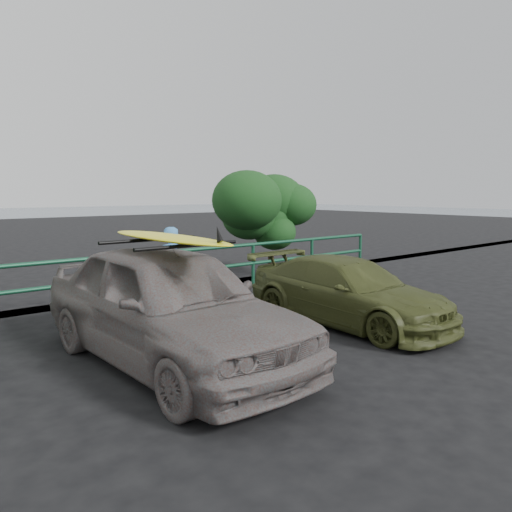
{
  "coord_description": "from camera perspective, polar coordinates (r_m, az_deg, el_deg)",
  "views": [
    {
      "loc": [
        -4.44,
        -4.07,
        2.26
      ],
      "look_at": [
        0.81,
        2.25,
        1.18
      ],
      "focal_mm": 35.0,
      "sensor_mm": 36.0,
      "label": 1
    }
  ],
  "objects": [
    {
      "name": "guardrail",
      "position": [
        10.25,
        -13.43,
        -2.52
      ],
      "size": [
        14.0,
        0.08,
        1.04
      ],
      "primitive_type": null,
      "color": "#13432C",
      "rests_on": "ground"
    },
    {
      "name": "man",
      "position": [
        9.55,
        -9.88,
        -1.47
      ],
      "size": [
        0.69,
        0.59,
        1.59
      ],
      "primitive_type": "imported",
      "rotation": [
        0.0,
        0.0,
        3.58
      ],
      "color": "#4285C7",
      "rests_on": "ground"
    },
    {
      "name": "olive_vehicle",
      "position": [
        8.66,
        10.47,
        -3.99
      ],
      "size": [
        1.61,
        3.87,
        1.12
      ],
      "primitive_type": "imported",
      "rotation": [
        0.0,
        0.0,
        0.01
      ],
      "color": "#424920",
      "rests_on": "ground"
    },
    {
      "name": "sedan",
      "position": [
        6.62,
        -9.89,
        -5.48
      ],
      "size": [
        1.94,
        4.66,
        1.58
      ],
      "primitive_type": "imported",
      "rotation": [
        0.0,
        0.0,
        0.02
      ],
      "color": "#665D5B",
      "rests_on": "ground"
    },
    {
      "name": "roof_rack",
      "position": [
        6.49,
        -10.05,
        1.53
      ],
      "size": [
        1.45,
        1.03,
        0.05
      ],
      "primitive_type": null,
      "rotation": [
        0.0,
        0.0,
        0.02
      ],
      "color": "black",
      "rests_on": "sedan"
    },
    {
      "name": "ground",
      "position": [
        6.43,
        7.47,
        -13.17
      ],
      "size": [
        80.0,
        80.0,
        0.0
      ],
      "primitive_type": "plane",
      "color": "black"
    },
    {
      "name": "shrub_right",
      "position": [
        13.48,
        4.9,
        3.29
      ],
      "size": [
        3.2,
        2.4,
        2.57
      ],
      "primitive_type": null,
      "color": "#184118",
      "rests_on": "ground"
    },
    {
      "name": "surfboard",
      "position": [
        6.48,
        -10.06,
        2.09
      ],
      "size": [
        0.6,
        2.69,
        0.08
      ],
      "primitive_type": "ellipsoid",
      "rotation": [
        0.0,
        0.0,
        0.02
      ],
      "color": "#FFF71A",
      "rests_on": "roof_rack"
    }
  ]
}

